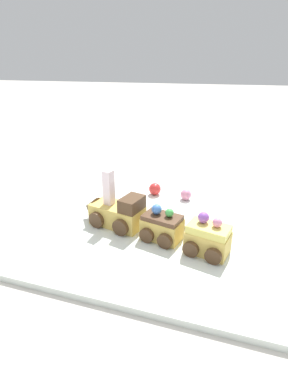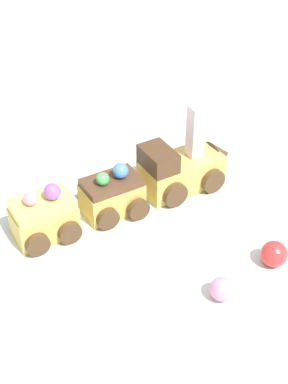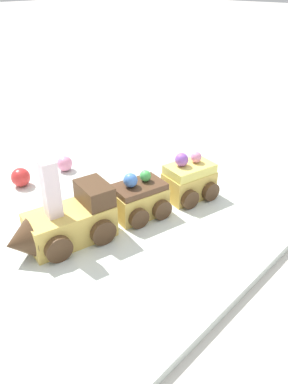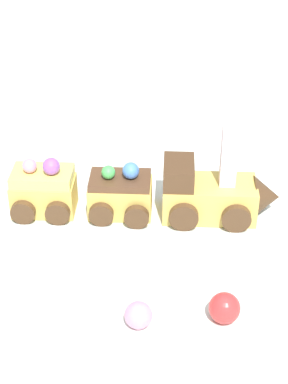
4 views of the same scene
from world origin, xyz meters
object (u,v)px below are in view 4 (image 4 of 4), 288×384
Objects in this scene: gumball_pink at (138,315)px; gumball_red at (224,308)px; cake_train_locomotive at (217,194)px; cake_car_lemon at (44,191)px; cake_car_chocolate at (120,195)px.

gumball_red is at bearing -4.76° from gumball_pink.
cake_train_locomotive is 0.20m from cake_car_lemon.
cake_car_lemon is (-0.09, 0.02, 0.00)m from cake_car_chocolate.
gumball_pink is at bearing 175.24° from gumball_red.
cake_car_chocolate is 2.69× the size of gumball_red.
cake_train_locomotive reaches higher than cake_car_chocolate.
cake_car_lemon reaches higher than gumball_pink.
cake_car_lemon is at bearing 126.23° from gumball_red.
cake_train_locomotive reaches higher than cake_car_lemon.
cake_car_chocolate is at bearing 86.72° from gumball_pink.
gumball_red is (0.08, -0.01, 0.00)m from gumball_pink.
cake_car_lemon is at bearing 110.25° from gumball_pink.
gumball_red is at bearing -40.98° from cake_car_lemon.
cake_train_locomotive is 0.21m from gumball_pink.
gumball_pink is (0.08, -0.21, -0.01)m from cake_car_lemon.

